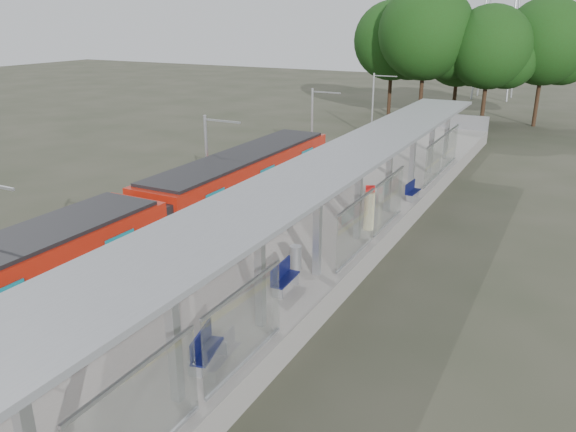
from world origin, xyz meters
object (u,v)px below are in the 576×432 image
Objects in this scene: bench_near at (205,348)px; info_pillar_far at (369,210)px; train at (146,231)px; bench_far at (412,190)px; litter_bin at (296,257)px; bench_mid at (283,276)px.

bench_near is 0.74× the size of info_pillar_far.
info_pillar_far is at bearing 73.48° from bench_near.
train is 13.88m from bench_far.
litter_bin is at bearing -123.96° from info_pillar_far.
info_pillar_far reaches higher than bench_mid.
bench_mid reaches higher than bench_near.
bench_near reaches higher than bench_far.
train is at bearing -163.54° from litter_bin.
bench_far is at bearing 72.50° from bench_near.
bench_near is 11.70m from info_pillar_far.
info_pillar_far is at bearing -91.50° from bench_far.
bench_mid reaches higher than bench_far.
litter_bin is at bearing 16.46° from train.
train is at bearing -117.00° from bench_far.
info_pillar_far is at bearing 45.99° from train.
bench_far is at bearing 59.53° from train.
train is 7.93m from bench_near.
bench_mid is at bearing -76.39° from litter_bin.
train reaches higher than litter_bin.
train reaches higher than bench_far.
bench_near is 16.84m from bench_far.
bench_mid is 0.74× the size of info_pillar_far.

